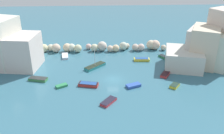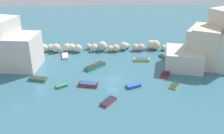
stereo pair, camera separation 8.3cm
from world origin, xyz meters
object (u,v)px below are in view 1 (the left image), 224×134
moored_boat_5 (142,59)px  moored_boat_0 (95,66)px  moored_boat_4 (133,85)px  moored_boat_10 (109,102)px  moored_boat_6 (166,58)px  moored_boat_3 (166,74)px  moored_boat_7 (175,86)px  moored_boat_9 (62,86)px  moored_boat_2 (88,84)px  moored_boat_1 (38,79)px  moored_boat_8 (65,56)px

moored_boat_5 → moored_boat_0: bearing=19.9°
moored_boat_4 → moored_boat_10: size_ratio=0.90×
moored_boat_6 → moored_boat_3: bearing=134.9°
moored_boat_0 → moored_boat_7: moored_boat_0 is taller
moored_boat_6 → moored_boat_9: size_ratio=1.71×
moored_boat_2 → moored_boat_5: moored_boat_5 is taller
moored_boat_2 → moored_boat_5: 17.97m
moored_boat_0 → moored_boat_2: bearing=-142.6°
moored_boat_5 → moored_boat_7: (4.65, -13.60, -0.06)m
moored_boat_3 → moored_boat_9: size_ratio=1.61×
moored_boat_1 → moored_boat_5: bearing=35.6°
moored_boat_5 → moored_boat_6: 6.58m
moored_boat_8 → moored_boat_2: bearing=-165.0°
moored_boat_2 → moored_boat_10: 7.60m
moored_boat_4 → moored_boat_9: moored_boat_4 is taller
moored_boat_10 → moored_boat_0: bearing=-133.1°
moored_boat_7 → moored_boat_8: (-24.41, 16.94, 0.01)m
moored_boat_2 → moored_boat_4: size_ratio=1.30×
moored_boat_7 → moored_boat_0: bearing=-83.7°
moored_boat_5 → moored_boat_10: moored_boat_5 is taller
moored_boat_3 → moored_boat_4: 9.48m
moored_boat_2 → moored_boat_0: bearing=-85.1°
moored_boat_2 → moored_boat_8: size_ratio=1.14×
moored_boat_0 → moored_boat_9: size_ratio=2.09×
moored_boat_0 → moored_boat_3: size_ratio=1.30×
moored_boat_2 → moored_boat_3: size_ratio=1.03×
moored_boat_1 → moored_boat_6: bearing=33.1°
moored_boat_0 → moored_boat_6: (18.32, 4.42, -0.09)m
moored_boat_5 → moored_boat_10: 20.92m
moored_boat_6 → moored_boat_7: size_ratio=1.69×
moored_boat_7 → moored_boat_6: bearing=-149.2°
moored_boat_3 → moored_boat_7: 5.55m
moored_boat_9 → moored_boat_0: bearing=-157.9°
moored_boat_5 → moored_boat_7: 14.37m
moored_boat_10 → moored_boat_7: bearing=147.7°
moored_boat_3 → moored_boat_10: (-13.38, -10.74, -0.04)m
moored_boat_7 → moored_boat_10: 14.77m
moored_boat_10 → moored_boat_4: bearing=173.8°
moored_boat_5 → moored_boat_8: moored_boat_5 is taller
moored_boat_4 → moored_boat_7: 8.48m
moored_boat_7 → moored_boat_9: moored_boat_7 is taller
moored_boat_2 → moored_boat_4: (9.28, -0.83, -0.07)m
moored_boat_7 → moored_boat_10: size_ratio=0.71×
moored_boat_6 → moored_boat_7: moored_boat_7 is taller
moored_boat_6 → moored_boat_10: bearing=110.7°
moored_boat_4 → moored_boat_3: bearing=9.7°
moored_boat_0 → moored_boat_2: 8.96m
moored_boat_0 → moored_boat_10: bearing=-124.6°
moored_boat_1 → moored_boat_3: bearing=17.0°
moored_boat_1 → moored_boat_6: 32.24m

